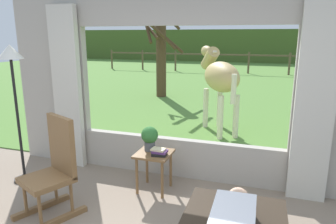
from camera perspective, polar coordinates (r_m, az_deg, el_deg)
name	(u,v)px	position (r m, az deg, el deg)	size (l,w,h in m)	color
back_wall_with_window	(179,90)	(4.27, 1.95, 4.00)	(5.20, 0.12, 2.55)	#ADA599
curtain_panel_left	(67,89)	(4.91, -17.88, 4.03)	(0.44, 0.10, 2.40)	beige
curtain_panel_right	(315,104)	(4.01, 25.18, 1.30)	(0.44, 0.10, 2.40)	beige
outdoor_pasture_lawn	(245,79)	(15.12, 13.77, 5.94)	(36.00, 21.68, 0.02)	#568438
distant_hill_ridge	(257,46)	(24.82, 15.94, 11.51)	(36.00, 2.00, 2.40)	#425925
rocking_chair	(54,168)	(3.74, -19.98, -9.57)	(0.70, 0.81, 1.12)	brown
side_table	(154,159)	(4.07, -2.56, -8.63)	(0.44, 0.44, 0.52)	brown
potted_plant	(150,137)	(4.05, -3.36, -4.56)	(0.22, 0.22, 0.32)	#4C5156
book_stack	(159,152)	(3.93, -1.60, -7.30)	(0.21, 0.17, 0.08)	black
floor_lamp_left	(12,73)	(4.54, -26.48, 6.42)	(0.32, 0.32, 1.87)	black
horse	(220,77)	(6.45, 9.41, 6.31)	(1.25, 1.72, 1.73)	tan
pasture_tree	(161,54)	(10.11, -1.36, 10.46)	(1.49, 0.94, 3.02)	#4C3823
pasture_fence_line	(249,60)	(17.04, 14.51, 9.24)	(16.10, 0.10, 1.10)	brown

